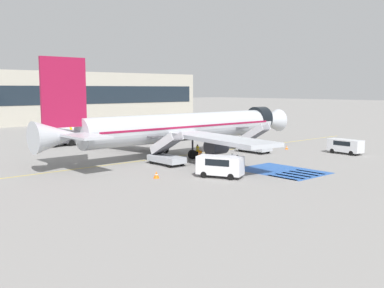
# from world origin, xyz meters

# --- Properties ---
(ground_plane) EXTENTS (600.00, 600.00, 0.00)m
(ground_plane) POSITION_xyz_m (0.00, 0.00, 0.00)
(ground_plane) COLOR gray
(apron_leadline_yellow) EXTENTS (74.81, 0.30, 0.01)m
(apron_leadline_yellow) POSITION_xyz_m (-1.08, 0.76, 0.00)
(apron_leadline_yellow) COLOR gold
(apron_leadline_yellow) RESTS_ON ground_plane
(apron_stand_patch_blue) EXTENTS (6.51, 8.92, 0.01)m
(apron_stand_patch_blue) POSITION_xyz_m (-1.08, -15.04, 0.00)
(apron_stand_patch_blue) COLOR #2856A8
(apron_stand_patch_blue) RESTS_ON ground_plane
(apron_walkway_bar_0) EXTENTS (0.44, 3.60, 0.01)m
(apron_walkway_bar_0) POSITION_xyz_m (-4.08, -17.32, 0.00)
(apron_walkway_bar_0) COLOR silver
(apron_walkway_bar_0) RESTS_ON ground_plane
(apron_walkway_bar_1) EXTENTS (0.44, 3.60, 0.01)m
(apron_walkway_bar_1) POSITION_xyz_m (-2.88, -17.32, 0.00)
(apron_walkway_bar_1) COLOR silver
(apron_walkway_bar_1) RESTS_ON ground_plane
(apron_walkway_bar_2) EXTENTS (0.44, 3.60, 0.01)m
(apron_walkway_bar_2) POSITION_xyz_m (-1.68, -17.32, 0.00)
(apron_walkway_bar_2) COLOR silver
(apron_walkway_bar_2) RESTS_ON ground_plane
(apron_walkway_bar_3) EXTENTS (0.44, 3.60, 0.01)m
(apron_walkway_bar_3) POSITION_xyz_m (-0.48, -17.32, 0.00)
(apron_walkway_bar_3) COLOR silver
(apron_walkway_bar_3) RESTS_ON ground_plane
(apron_walkway_bar_4) EXTENTS (0.44, 3.60, 0.01)m
(apron_walkway_bar_4) POSITION_xyz_m (0.72, -17.32, 0.00)
(apron_walkway_bar_4) COLOR silver
(apron_walkway_bar_4) RESTS_ON ground_plane
(airliner) EXTENTS (40.28, 35.64, 12.17)m
(airliner) POSITION_xyz_m (-1.85, 0.77, 3.80)
(airliner) COLOR #B7BCC4
(airliner) RESTS_ON ground_plane
(boarding_stairs_forward) EXTENTS (2.21, 5.23, 4.22)m
(boarding_stairs_forward) POSITION_xyz_m (7.39, -3.61, 1.02)
(boarding_stairs_forward) COLOR #ADB2BA
(boarding_stairs_forward) RESTS_ON ground_plane
(boarding_stairs_aft) EXTENTS (2.21, 5.23, 4.03)m
(boarding_stairs_aft) POSITION_xyz_m (-8.02, -3.59, 0.99)
(boarding_stairs_aft) COLOR #ADB2BA
(boarding_stairs_aft) RESTS_ON ground_plane
(fuel_tanker) EXTENTS (10.89, 2.71, 3.25)m
(fuel_tanker) POSITION_xyz_m (-7.36, 21.02, 1.63)
(fuel_tanker) COLOR #38383D
(fuel_tanker) RESTS_ON ground_plane
(service_van_0) EXTENTS (2.04, 4.72, 1.97)m
(service_van_0) POSITION_xyz_m (15.79, -12.71, 1.19)
(service_van_0) COLOR silver
(service_van_0) RESTS_ON ground_plane
(service_van_1) EXTENTS (3.67, 4.92, 2.14)m
(service_van_1) POSITION_xyz_m (-8.62, -13.11, 1.28)
(service_van_1) COLOR silver
(service_van_1) RESTS_ON ground_plane
(baggage_cart) EXTENTS (2.92, 2.18, 0.87)m
(baggage_cart) POSITION_xyz_m (1.14, -4.69, 0.26)
(baggage_cart) COLOR gray
(baggage_cart) RESTS_ON ground_plane
(ground_crew_0) EXTENTS (0.34, 0.48, 1.75)m
(ground_crew_0) POSITION_xyz_m (-1.74, -2.10, 1.01)
(ground_crew_0) COLOR black
(ground_crew_0) RESTS_ON ground_plane
(ground_crew_1) EXTENTS (0.27, 0.45, 1.69)m
(ground_crew_1) POSITION_xyz_m (-4.08, -5.15, 0.97)
(ground_crew_1) COLOR #191E38
(ground_crew_1) RESTS_ON ground_plane
(ground_crew_2) EXTENTS (0.44, 0.48, 1.80)m
(ground_crew_2) POSITION_xyz_m (-2.24, -4.23, 1.04)
(ground_crew_2) COLOR #2D2D33
(ground_crew_2) RESTS_ON ground_plane
(traffic_cone_0) EXTENTS (0.48, 0.48, 0.53)m
(traffic_cone_0) POSITION_xyz_m (13.59, -4.60, 0.27)
(traffic_cone_0) COLOR orange
(traffic_cone_0) RESTS_ON ground_plane
(traffic_cone_1) EXTENTS (0.62, 0.62, 0.69)m
(traffic_cone_1) POSITION_xyz_m (-13.67, -9.23, 0.34)
(traffic_cone_1) COLOR orange
(traffic_cone_1) RESTS_ON ground_plane
(traffic_cone_2) EXTENTS (0.44, 0.44, 0.49)m
(traffic_cone_2) POSITION_xyz_m (-0.98, -3.31, 0.25)
(traffic_cone_2) COLOR orange
(traffic_cone_2) RESTS_ON ground_plane
(terminal_building) EXTENTS (78.52, 12.10, 13.17)m
(terminal_building) POSITION_xyz_m (13.72, 66.83, 6.59)
(terminal_building) COLOR #B2AD9E
(terminal_building) RESTS_ON ground_plane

